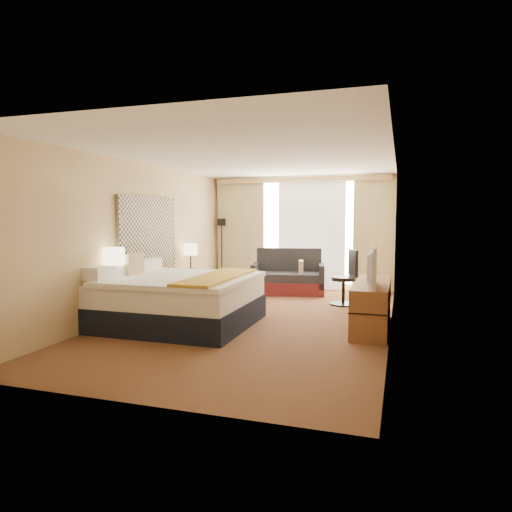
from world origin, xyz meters
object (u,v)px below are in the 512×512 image
(bed, at_px, (178,299))
(desk_chair, at_px, (346,280))
(nightstand_left, at_px, (118,309))
(television, at_px, (367,267))
(loveseat, at_px, (288,279))
(floor_lamp, at_px, (222,239))
(media_dresser, at_px, (372,305))
(nightstand_right, at_px, (190,285))
(lamp_right, at_px, (191,250))
(lamp_left, at_px, (114,257))

(bed, bearing_deg, desk_chair, 46.40)
(nightstand_left, bearing_deg, bed, 26.33)
(nightstand_left, bearing_deg, television, 9.38)
(nightstand_left, height_order, loveseat, loveseat)
(bed, distance_m, loveseat, 3.52)
(desk_chair, bearing_deg, floor_lamp, 129.94)
(media_dresser, height_order, loveseat, loveseat)
(nightstand_right, height_order, loveseat, loveseat)
(bed, relative_size, floor_lamp, 1.37)
(lamp_right, bearing_deg, desk_chair, 4.53)
(bed, distance_m, television, 2.91)
(nightstand_left, xyz_separation_m, lamp_left, (-0.06, 0.03, 0.78))
(floor_lamp, bearing_deg, television, -45.16)
(loveseat, height_order, television, television)
(bed, height_order, loveseat, bed)
(nightstand_left, xyz_separation_m, floor_lamp, (-0.03, 4.30, 0.88))
(nightstand_right, relative_size, desk_chair, 0.52)
(lamp_right, bearing_deg, nightstand_left, -89.61)
(nightstand_left, relative_size, floor_lamp, 0.34)
(nightstand_right, xyz_separation_m, lamp_left, (-0.06, -2.47, 0.78))
(nightstand_right, bearing_deg, desk_chair, 5.96)
(floor_lamp, distance_m, desk_chair, 3.54)
(lamp_left, bearing_deg, television, 8.82)
(media_dresser, relative_size, desk_chair, 1.71)
(bed, relative_size, lamp_right, 3.89)
(nightstand_right, relative_size, media_dresser, 0.31)
(media_dresser, xyz_separation_m, desk_chair, (-0.58, 1.78, 0.12))
(nightstand_left, bearing_deg, floor_lamp, 90.40)
(nightstand_left, xyz_separation_m, nightstand_right, (0.00, 2.50, 0.00))
(nightstand_right, xyz_separation_m, desk_chair, (3.12, 0.33, 0.19))
(nightstand_right, distance_m, lamp_left, 2.59)
(nightstand_right, distance_m, bed, 2.25)
(nightstand_right, relative_size, floor_lamp, 0.34)
(lamp_left, bearing_deg, media_dresser, 15.22)
(desk_chair, distance_m, lamp_left, 4.27)
(nightstand_right, distance_m, loveseat, 2.18)
(desk_chair, bearing_deg, nightstand_right, 161.05)
(loveseat, xyz_separation_m, lamp_left, (-1.81, -3.76, 0.74))
(media_dresser, bearing_deg, bed, -167.33)
(lamp_right, bearing_deg, bed, -69.23)
(media_dresser, xyz_separation_m, bed, (-2.89, -0.65, 0.05))
(floor_lamp, height_order, desk_chair, floor_lamp)
(media_dresser, xyz_separation_m, floor_lamp, (-3.73, 3.25, 0.80))
(floor_lamp, xyz_separation_m, desk_chair, (3.15, -1.48, -0.69))
(floor_lamp, bearing_deg, lamp_right, -89.58)
(nightstand_right, relative_size, television, 0.57)
(bed, distance_m, lamp_left, 1.15)
(nightstand_right, distance_m, media_dresser, 3.97)
(nightstand_left, relative_size, lamp_left, 0.84)
(floor_lamp, bearing_deg, lamp_left, -90.38)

